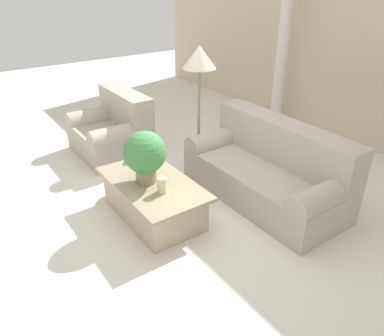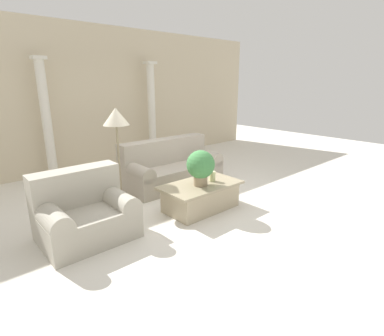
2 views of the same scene
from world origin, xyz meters
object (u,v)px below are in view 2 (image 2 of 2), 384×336
sofa_long (171,167)px  coffee_table (201,196)px  potted_plant (201,166)px  floor_lamp (116,120)px  loveseat (84,212)px

sofa_long → coffee_table: (-0.40, -1.29, -0.13)m
coffee_table → potted_plant: size_ratio=2.30×
sofa_long → potted_plant: 1.46m
coffee_table → potted_plant: (-0.05, -0.04, 0.52)m
coffee_table → sofa_long: bearing=72.9°
floor_lamp → potted_plant: bearing=-58.6°
loveseat → potted_plant: potted_plant is taller
sofa_long → floor_lamp: size_ratio=1.23×
potted_plant → floor_lamp: (-0.73, 1.20, 0.64)m
floor_lamp → loveseat: bearing=-139.7°
loveseat → floor_lamp: size_ratio=0.72×
potted_plant → floor_lamp: 1.55m
sofa_long → floor_lamp: floor_lamp is taller
loveseat → floor_lamp: bearing=40.3°
coffee_table → potted_plant: 0.52m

